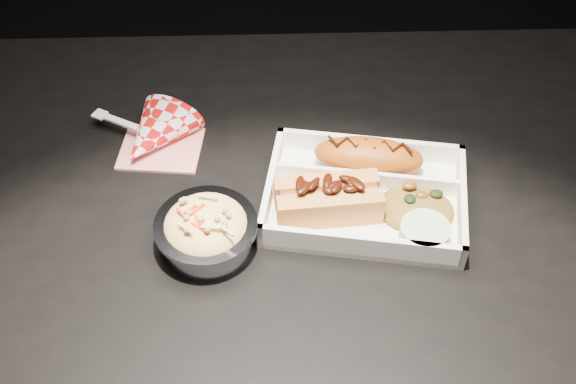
{
  "coord_description": "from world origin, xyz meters",
  "views": [
    {
      "loc": [
        -0.01,
        -0.6,
        1.44
      ],
      "look_at": [
        0.01,
        -0.01,
        0.81
      ],
      "focal_mm": 45.0,
      "sensor_mm": 36.0,
      "label": 1
    }
  ],
  "objects_px": {
    "food_tray": "(365,198)",
    "foil_coleslaw_cup": "(206,229)",
    "dining_table": "(278,260)",
    "fried_pastry": "(369,156)",
    "napkin_fork": "(153,136)",
    "hotdog": "(328,198)"
  },
  "relations": [
    {
      "from": "food_tray",
      "to": "foil_coleslaw_cup",
      "type": "distance_m",
      "value": 0.21
    },
    {
      "from": "fried_pastry",
      "to": "foil_coleslaw_cup",
      "type": "bearing_deg",
      "value": -150.54
    },
    {
      "from": "foil_coleslaw_cup",
      "to": "food_tray",
      "type": "bearing_deg",
      "value": 17.61
    },
    {
      "from": "fried_pastry",
      "to": "hotdog",
      "type": "relative_size",
      "value": 1.07
    },
    {
      "from": "food_tray",
      "to": "napkin_fork",
      "type": "relative_size",
      "value": 1.72
    },
    {
      "from": "fried_pastry",
      "to": "napkin_fork",
      "type": "relative_size",
      "value": 0.89
    },
    {
      "from": "food_tray",
      "to": "napkin_fork",
      "type": "xyz_separation_m",
      "value": [
        -0.28,
        0.12,
        0.01
      ]
    },
    {
      "from": "dining_table",
      "to": "food_tray",
      "type": "relative_size",
      "value": 4.33
    },
    {
      "from": "dining_table",
      "to": "foil_coleslaw_cup",
      "type": "bearing_deg",
      "value": -152.83
    },
    {
      "from": "fried_pastry",
      "to": "hotdog",
      "type": "height_order",
      "value": "hotdog"
    },
    {
      "from": "food_tray",
      "to": "dining_table",
      "type": "bearing_deg",
      "value": -160.66
    },
    {
      "from": "dining_table",
      "to": "food_tray",
      "type": "xyz_separation_m",
      "value": [
        0.11,
        0.02,
        0.1
      ]
    },
    {
      "from": "dining_table",
      "to": "foil_coleslaw_cup",
      "type": "xyz_separation_m",
      "value": [
        -0.09,
        -0.04,
        0.12
      ]
    },
    {
      "from": "dining_table",
      "to": "foil_coleslaw_cup",
      "type": "relative_size",
      "value": 9.65
    },
    {
      "from": "foil_coleslaw_cup",
      "to": "fried_pastry",
      "type": "bearing_deg",
      "value": 29.46
    },
    {
      "from": "fried_pastry",
      "to": "hotdog",
      "type": "xyz_separation_m",
      "value": [
        -0.06,
        -0.07,
        0.0
      ]
    },
    {
      "from": "food_tray",
      "to": "napkin_fork",
      "type": "bearing_deg",
      "value": 166.83
    },
    {
      "from": "food_tray",
      "to": "foil_coleslaw_cup",
      "type": "relative_size",
      "value": 2.23
    },
    {
      "from": "dining_table",
      "to": "napkin_fork",
      "type": "bearing_deg",
      "value": 140.67
    },
    {
      "from": "food_tray",
      "to": "hotdog",
      "type": "relative_size",
      "value": 2.05
    },
    {
      "from": "food_tray",
      "to": "fried_pastry",
      "type": "distance_m",
      "value": 0.06
    },
    {
      "from": "hotdog",
      "to": "fried_pastry",
      "type": "bearing_deg",
      "value": 46.92
    }
  ]
}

